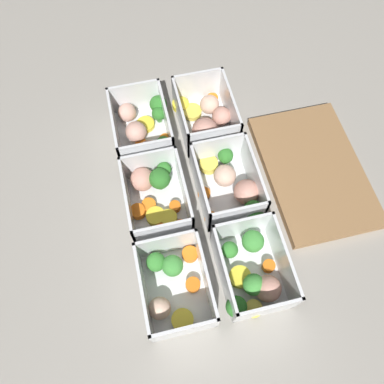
# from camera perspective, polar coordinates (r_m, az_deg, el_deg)

# --- Properties ---
(ground_plane) EXTENTS (4.00, 4.00, 0.00)m
(ground_plane) POSITION_cam_1_polar(r_m,az_deg,el_deg) (0.71, 0.00, -0.93)
(ground_plane) COLOR gray
(container_near_left) EXTENTS (0.16, 0.11, 0.08)m
(container_near_left) POSITION_cam_1_polar(r_m,az_deg,el_deg) (0.76, -7.29, 9.66)
(container_near_left) COLOR white
(container_near_left) RESTS_ON ground_plane
(container_near_center) EXTENTS (0.16, 0.11, 0.08)m
(container_near_center) POSITION_cam_1_polar(r_m,az_deg,el_deg) (0.69, -5.59, -0.28)
(container_near_center) COLOR white
(container_near_center) RESTS_ON ground_plane
(container_near_right) EXTENTS (0.15, 0.11, 0.08)m
(container_near_right) POSITION_cam_1_polar(r_m,az_deg,el_deg) (0.63, -2.98, -13.93)
(container_near_right) COLOR white
(container_near_right) RESTS_ON ground_plane
(container_far_left) EXTENTS (0.15, 0.12, 0.08)m
(container_far_left) POSITION_cam_1_polar(r_m,az_deg,el_deg) (0.77, 2.16, 11.32)
(container_far_left) COLOR white
(container_far_left) RESTS_ON ground_plane
(container_far_center) EXTENTS (0.16, 0.12, 0.08)m
(container_far_center) POSITION_cam_1_polar(r_m,az_deg,el_deg) (0.69, 6.04, 0.97)
(container_far_center) COLOR white
(container_far_center) RESTS_ON ground_plane
(container_far_right) EXTENTS (0.15, 0.11, 0.08)m
(container_far_right) POSITION_cam_1_polar(r_m,az_deg,el_deg) (0.64, 9.20, -12.05)
(container_far_right) COLOR white
(container_far_right) RESTS_ON ground_plane
(cutting_board) EXTENTS (0.28, 0.18, 0.02)m
(cutting_board) POSITION_cam_1_polar(r_m,az_deg,el_deg) (0.76, 17.96, 3.25)
(cutting_board) COLOR olive
(cutting_board) RESTS_ON ground_plane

